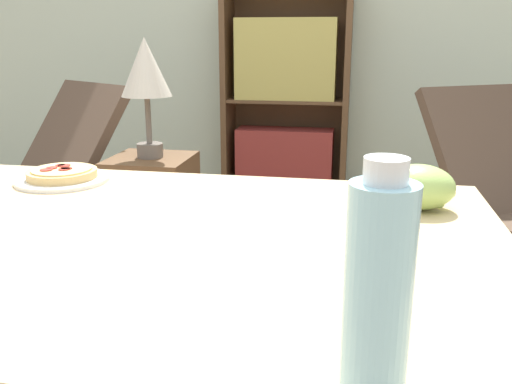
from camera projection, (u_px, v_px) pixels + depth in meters
wall_back at (312, 4)px, 3.45m from camera, size 8.00×0.05×2.60m
dining_table at (154, 277)px, 1.04m from camera, size 1.32×0.92×0.74m
pizza_on_plate at (62, 176)px, 1.37m from camera, size 0.23×0.23×0.04m
grape_bunch at (418, 187)px, 1.15m from camera, size 0.15×0.12×0.10m
drink_bottle at (378, 287)px, 0.53m from camera, size 0.07×0.07×0.25m
lounge_chair_near at (43, 212)px, 2.59m from camera, size 0.83×0.94×0.88m
lounge_chair_far at (509, 229)px, 2.36m from camera, size 0.83×0.94×0.88m
bookshelf at (286, 110)px, 3.48m from camera, size 0.80×0.30×1.41m
side_table at (154, 223)px, 2.41m from camera, size 0.34×0.34×0.60m
table_lamp at (146, 73)px, 2.23m from camera, size 0.21×0.21×0.50m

